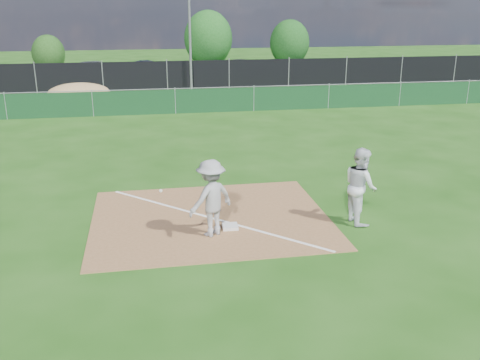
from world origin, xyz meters
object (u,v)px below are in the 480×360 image
(car_mid, at_px, (152,71))
(light_pole, at_px, (190,25))
(tree_left, at_px, (48,54))
(runner, at_px, (361,186))
(car_right, at_px, (245,68))
(play_at_first, at_px, (211,198))
(tree_right, at_px, (290,43))
(car_left, at_px, (97,70))
(tree_mid, at_px, (208,39))
(first_base, at_px, (230,226))

(car_mid, bearing_deg, light_pole, -170.25)
(car_mid, height_order, tree_left, tree_left)
(runner, bearing_deg, car_right, -7.61)
(play_at_first, bearing_deg, runner, 2.62)
(tree_right, bearing_deg, car_right, -130.01)
(car_left, bearing_deg, tree_right, -91.58)
(play_at_first, relative_size, tree_right, 0.47)
(tree_right, bearing_deg, tree_mid, 178.12)
(tree_right, bearing_deg, runner, -102.26)
(light_pole, bearing_deg, runner, -84.54)
(car_mid, bearing_deg, tree_mid, -52.38)
(light_pole, distance_m, tree_right, 14.89)
(car_left, height_order, tree_mid, tree_mid)
(first_base, bearing_deg, runner, -2.15)
(car_left, relative_size, tree_right, 1.05)
(runner, bearing_deg, first_base, 85.11)
(play_at_first, bearing_deg, car_left, 99.32)
(light_pole, distance_m, car_mid, 6.17)
(runner, xyz_separation_m, tree_right, (7.35, 33.85, 1.09))
(play_at_first, height_order, car_mid, play_at_first)
(tree_left, bearing_deg, first_base, -74.47)
(tree_mid, bearing_deg, first_base, -96.12)
(tree_left, bearing_deg, tree_mid, 5.57)
(car_left, relative_size, car_mid, 1.00)
(first_base, bearing_deg, play_at_first, -149.17)
(car_left, relative_size, tree_left, 1.41)
(runner, bearing_deg, tree_left, 17.88)
(car_left, bearing_deg, play_at_first, 168.44)
(car_right, relative_size, tree_mid, 0.94)
(play_at_first, xyz_separation_m, runner, (3.76, 0.17, 0.02))
(tree_mid, bearing_deg, light_pole, -102.39)
(light_pole, bearing_deg, car_left, 137.47)
(runner, height_order, car_right, runner)
(light_pole, xyz_separation_m, tree_mid, (2.53, 11.52, -1.54))
(car_mid, relative_size, tree_left, 1.42)
(runner, relative_size, car_mid, 0.46)
(tree_mid, bearing_deg, car_right, -71.98)
(car_mid, bearing_deg, first_base, 165.68)
(first_base, xyz_separation_m, tree_right, (10.62, 33.72, 1.99))
(car_mid, relative_size, tree_mid, 0.88)
(tree_left, height_order, tree_right, tree_right)
(first_base, xyz_separation_m, car_mid, (-1.24, 27.10, 0.64))
(car_right, height_order, tree_right, tree_right)
(first_base, xyz_separation_m, car_right, (5.64, 27.79, 0.60))
(first_base, distance_m, play_at_first, 1.05)
(first_base, relative_size, car_left, 0.09)
(light_pole, height_order, play_at_first, light_pole)
(runner, xyz_separation_m, car_right, (2.38, 27.92, -0.30))
(car_right, distance_m, tree_left, 15.56)
(light_pole, relative_size, tree_right, 2.01)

